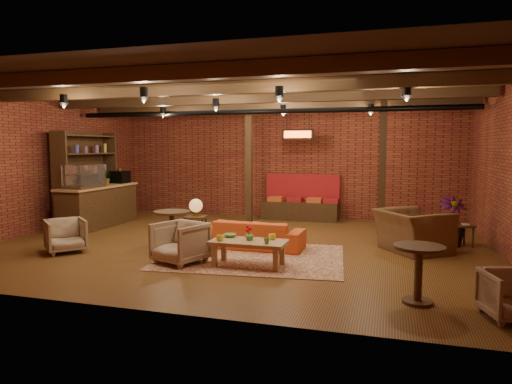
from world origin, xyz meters
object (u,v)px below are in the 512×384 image
(sofa, at_px, (254,234))
(armchair_a, at_px, (65,234))
(coffee_table, at_px, (248,243))
(plant_tall, at_px, (453,172))
(side_table_lamp, at_px, (196,209))
(side_table_book, at_px, (461,226))
(armchair_right, at_px, (413,224))
(round_table_right, at_px, (419,265))
(armchair_b, at_px, (180,241))
(round_table_left, at_px, (172,223))

(sofa, xyz_separation_m, armchair_a, (-3.40, -1.35, 0.07))
(coffee_table, height_order, plant_tall, plant_tall)
(side_table_lamp, xyz_separation_m, side_table_book, (5.41, 1.01, -0.28))
(armchair_right, distance_m, side_table_book, 1.25)
(side_table_book, height_order, round_table_right, round_table_right)
(armchair_b, distance_m, side_table_book, 5.66)
(round_table_left, distance_m, side_table_book, 5.86)
(round_table_left, xyz_separation_m, armchair_a, (-1.82, -0.87, -0.16))
(round_table_left, xyz_separation_m, side_table_book, (5.56, 1.84, -0.10))
(side_table_lamp, relative_size, round_table_left, 1.21)
(side_table_lamp, bearing_deg, round_table_right, -32.93)
(armchair_b, bearing_deg, armchair_right, 48.48)
(coffee_table, bearing_deg, round_table_left, 155.31)
(side_table_lamp, bearing_deg, armchair_b, -74.44)
(round_table_left, relative_size, armchair_a, 1.06)
(armchair_b, bearing_deg, round_table_left, 144.11)
(round_table_right, bearing_deg, round_table_left, 156.12)
(round_table_right, distance_m, plant_tall, 4.06)
(sofa, relative_size, armchair_right, 1.58)
(round_table_left, distance_m, armchair_right, 4.71)
(armchair_b, relative_size, side_table_book, 1.52)
(armchair_a, height_order, armchair_right, armchair_right)
(sofa, height_order, armchair_right, armchair_right)
(armchair_b, distance_m, plant_tall, 5.61)
(armchair_right, height_order, side_table_book, armchair_right)
(sofa, xyz_separation_m, round_table_right, (2.95, -2.48, 0.22))
(armchair_b, height_order, round_table_right, armchair_b)
(armchair_a, bearing_deg, armchair_b, -51.89)
(side_table_lamp, relative_size, side_table_book, 1.75)
(coffee_table, relative_size, plant_tall, 0.42)
(coffee_table, distance_m, armchair_right, 3.34)
(coffee_table, xyz_separation_m, side_table_book, (3.71, 2.69, 0.02))
(armchair_right, bearing_deg, side_table_lamp, 57.67)
(round_table_left, distance_m, plant_tall, 5.76)
(coffee_table, bearing_deg, armchair_a, -179.74)
(round_table_right, bearing_deg, armchair_b, 165.52)
(armchair_a, xyz_separation_m, armchair_right, (6.41, 1.93, 0.19))
(round_table_left, relative_size, round_table_right, 0.99)
(sofa, xyz_separation_m, plant_tall, (3.79, 1.36, 1.23))
(armchair_right, xyz_separation_m, plant_tall, (0.78, 0.78, 0.97))
(armchair_a, bearing_deg, plant_tall, -28.11)
(side_table_lamp, distance_m, plant_tall, 5.37)
(round_table_right, xyz_separation_m, plant_tall, (0.84, 3.84, 1.01))
(round_table_left, bearing_deg, armchair_right, 12.97)
(coffee_table, bearing_deg, sofa, 102.02)
(side_table_book, height_order, plant_tall, plant_tall)
(side_table_book, bearing_deg, round_table_left, -161.73)
(side_table_lamp, height_order, side_table_book, side_table_lamp)
(coffee_table, bearing_deg, armchair_b, -172.67)
(armchair_b, relative_size, round_table_right, 1.04)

